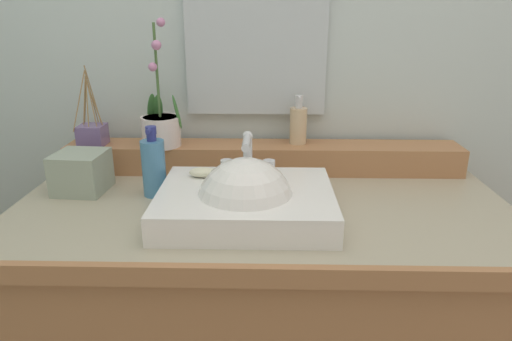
{
  "coord_description": "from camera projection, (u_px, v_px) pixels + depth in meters",
  "views": [
    {
      "loc": [
        0.01,
        -1.09,
        1.33
      ],
      "look_at": [
        -0.02,
        -0.03,
        0.96
      ],
      "focal_mm": 31.91,
      "sensor_mm": 36.0,
      "label": 1
    }
  ],
  "objects": [
    {
      "name": "wall_back",
      "position": [
        264.0,
        26.0,
        1.45
      ],
      "size": [
        2.91,
        0.2,
        2.57
      ],
      "primitive_type": "cube",
      "color": "silver",
      "rests_on": "ground"
    },
    {
      "name": "vanity_cabinet",
      "position": [
        261.0,
        337.0,
        1.32
      ],
      "size": [
        1.27,
        0.66,
        0.87
      ],
      "color": "#AA7248",
      "rests_on": "ground"
    },
    {
      "name": "back_ledge",
      "position": [
        263.0,
        157.0,
        1.4
      ],
      "size": [
        1.2,
        0.13,
        0.08
      ],
      "primitive_type": "cube",
      "color": "#AA7248",
      "rests_on": "vanity_cabinet"
    },
    {
      "name": "sink_basin",
      "position": [
        246.0,
        204.0,
        1.08
      ],
      "size": [
        0.41,
        0.33,
        0.26
      ],
      "color": "white",
      "rests_on": "vanity_cabinet"
    },
    {
      "name": "soap_bar",
      "position": [
        203.0,
        172.0,
        1.16
      ],
      "size": [
        0.07,
        0.04,
        0.02
      ],
      "primitive_type": "ellipsoid",
      "color": "beige",
      "rests_on": "sink_basin"
    },
    {
      "name": "potted_plant",
      "position": [
        161.0,
        126.0,
        1.36
      ],
      "size": [
        0.12,
        0.12,
        0.37
      ],
      "color": "silver",
      "rests_on": "back_ledge"
    },
    {
      "name": "soap_dispenser",
      "position": [
        298.0,
        124.0,
        1.38
      ],
      "size": [
        0.05,
        0.05,
        0.15
      ],
      "color": "#D2B288",
      "rests_on": "back_ledge"
    },
    {
      "name": "reed_diffuser",
      "position": [
        92.0,
        134.0,
        1.37
      ],
      "size": [
        0.08,
        0.09,
        0.24
      ],
      "color": "slate",
      "rests_on": "back_ledge"
    },
    {
      "name": "lotion_bottle",
      "position": [
        154.0,
        166.0,
        1.2
      ],
      "size": [
        0.06,
        0.07,
        0.19
      ],
      "color": "teal",
      "rests_on": "vanity_cabinet"
    },
    {
      "name": "tissue_box",
      "position": [
        81.0,
        172.0,
        1.24
      ],
      "size": [
        0.14,
        0.14,
        0.11
      ],
      "primitive_type": "cube",
      "rotation": [
        0.0,
        0.0,
        -0.07
      ],
      "color": "#97A390",
      "rests_on": "vanity_cabinet"
    },
    {
      "name": "mirror",
      "position": [
        256.0,
        16.0,
        1.34
      ],
      "size": [
        0.43,
        0.02,
        0.58
      ],
      "primitive_type": "cube",
      "color": "silver"
    }
  ]
}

